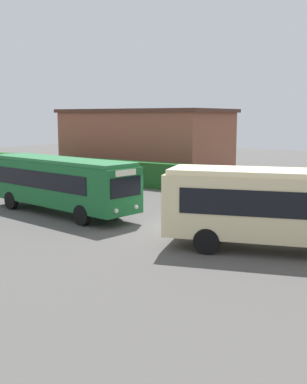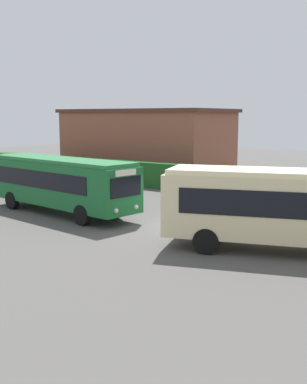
# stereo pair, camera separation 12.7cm
# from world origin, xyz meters

# --- Properties ---
(ground_plane) EXTENTS (110.11, 110.11, 0.00)m
(ground_plane) POSITION_xyz_m (0.00, 0.00, 0.00)
(ground_plane) COLOR #514F4C
(bus_green) EXTENTS (10.22, 3.79, 2.98)m
(bus_green) POSITION_xyz_m (-6.77, -0.37, 1.73)
(bus_green) COLOR #19602D
(bus_green) RESTS_ON ground_plane
(bus_cream) EXTENTS (9.60, 5.24, 3.16)m
(bus_cream) POSITION_xyz_m (5.71, -0.93, 1.83)
(bus_cream) COLOR beige
(bus_cream) RESTS_ON ground_plane
(person_center) EXTENTS (0.42, 0.52, 1.79)m
(person_center) POSITION_xyz_m (1.97, 0.23, 0.94)
(person_center) COLOR maroon
(person_center) RESTS_ON ground_plane
(hedge_row) EXTENTS (67.05, 1.18, 1.85)m
(hedge_row) POSITION_xyz_m (0.00, 10.35, 0.93)
(hedge_row) COLOR #1E511E
(hedge_row) RESTS_ON ground_plane
(depot_building) EXTENTS (14.28, 8.16, 5.78)m
(depot_building) POSITION_xyz_m (-12.85, 16.54, 2.90)
(depot_building) COLOR brown
(depot_building) RESTS_ON ground_plane
(traffic_cone) EXTENTS (0.36, 0.36, 0.60)m
(traffic_cone) POSITION_xyz_m (-13.80, 5.35, 0.30)
(traffic_cone) COLOR orange
(traffic_cone) RESTS_ON ground_plane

